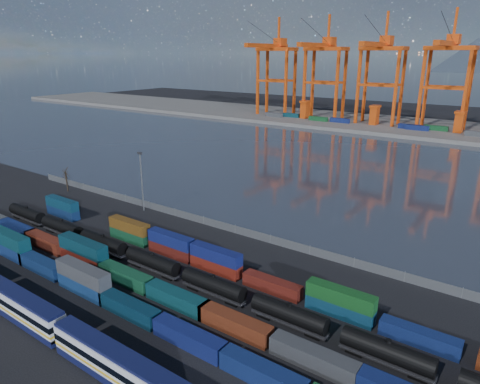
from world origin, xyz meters
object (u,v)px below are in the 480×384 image
Objects in this scene: bare_tree at (66,179)px; gantry_cranes at (414,58)px; passenger_train at (15,304)px; tanker_string at (181,273)px.

bare_tree is 190.92m from gantry_cranes.
gantry_cranes reaches higher than bare_tree.
passenger_train is 70.42m from bare_tree.
bare_tree is at bearing 162.95° from tanker_string.
bare_tree reaches higher than passenger_train.
gantry_cranes is (1.24, 224.40, 36.64)m from passenger_train.
bare_tree reaches higher than tanker_string.
passenger_train is 9.75× the size of bare_tree.
passenger_train is 0.38× the size of gantry_cranes.
passenger_train is at bearing -90.32° from gantry_cranes.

